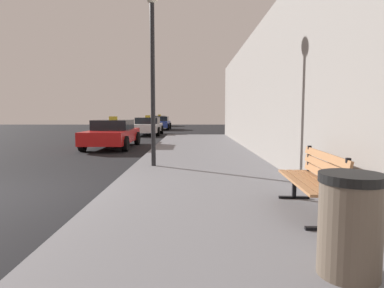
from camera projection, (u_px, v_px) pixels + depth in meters
sidewalk at (213, 194)px, 6.05m from camera, size 4.00×32.00×0.15m
building_wall at (336, 75)px, 5.84m from camera, size 0.70×32.00×4.52m
bench at (316, 177)px, 4.64m from camera, size 0.58×1.75×0.89m
trash_bin at (351, 225)px, 2.82m from camera, size 0.55×0.55×0.91m
street_lamp at (153, 48)px, 8.57m from camera, size 0.36×0.36×4.62m
car_red at (114, 134)px, 14.89m from camera, size 1.99×4.53×1.43m
car_white at (149, 126)px, 23.68m from camera, size 2.03×4.25×1.43m
car_blue at (161, 123)px, 31.60m from camera, size 1.95×4.35×1.27m
car_black at (160, 121)px, 40.40m from camera, size 2.00×4.31×1.43m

